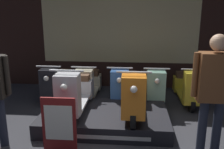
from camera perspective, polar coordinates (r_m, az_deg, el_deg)
shop_wall_back at (r=6.77m, az=1.72°, el=10.36°), size 7.57×0.09×3.20m
display_platform at (r=4.77m, az=-1.63°, el=-9.89°), size 2.34×1.42×0.27m
scooter_display_left at (r=4.62m, az=-8.26°, el=-4.22°), size 0.54×1.65×0.94m
scooter_display_right at (r=4.51m, az=4.92°, el=-4.63°), size 0.54×1.65×0.94m
scooter_backrow_0 at (r=6.18m, az=-12.32°, el=-2.11°), size 0.54×1.65×0.94m
scooter_backrow_1 at (r=6.00m, az=-5.30°, el=-2.34°), size 0.54×1.65×0.94m
scooter_backrow_2 at (r=5.91m, az=2.05°, el=-2.54°), size 0.54×1.65×0.94m
scooter_backrow_3 at (r=5.93m, az=9.49°, el=-2.70°), size 0.54×1.65×0.94m
scooter_backrow_4 at (r=6.04m, az=16.77°, el=-2.81°), size 0.54×1.65×0.94m
person_right_browsing at (r=3.78m, az=22.32°, el=-2.34°), size 0.63×0.26×1.81m
price_sign_board at (r=3.83m, az=-11.98°, el=-11.50°), size 0.51×0.04×0.90m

